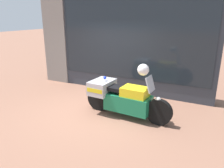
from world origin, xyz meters
TOP-DOWN VIEW (x-y plane):
  - ground_plane at (0.00, 0.00)m, footprint 60.00×60.00m
  - shop_building at (-0.47, 2.00)m, footprint 6.57×0.55m
  - window_display at (0.45, 2.03)m, footprint 5.06×0.30m
  - paramedic_motorcycle at (0.99, 0.01)m, footprint 2.50×0.81m
  - white_helmet at (1.59, -0.03)m, footprint 0.29×0.29m

SIDE VIEW (x-z plane):
  - ground_plane at x=0.00m, z-range 0.00..0.00m
  - window_display at x=0.45m, z-range -0.51..1.44m
  - paramedic_motorcycle at x=0.99m, z-range -0.07..1.16m
  - white_helmet at x=1.59m, z-range 1.23..1.52m
  - shop_building at x=-0.47m, z-range 0.01..3.79m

